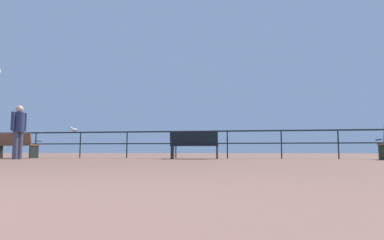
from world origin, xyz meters
TOP-DOWN VIEW (x-y plane):
  - pier_railing at (-0.00, 9.88)m, footprint 20.29×0.05m
  - bench_far_left at (-6.75, 9.11)m, footprint 1.61×0.74m
  - bench_near_left at (-0.14, 9.11)m, footprint 1.59×0.60m
  - person_by_bench at (-5.61, 7.82)m, footprint 0.33×0.54m
  - seagull_on_rail at (-4.89, 9.88)m, footprint 0.39×0.20m

SIDE VIEW (x-z plane):
  - bench_far_left at x=-6.75m, z-range 0.06..0.96m
  - bench_near_left at x=-0.14m, z-range 0.06..0.97m
  - pier_railing at x=0.00m, z-range 0.23..1.21m
  - person_by_bench at x=-5.61m, z-range 0.13..1.84m
  - seagull_on_rail at x=-4.89m, z-range 0.97..1.16m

